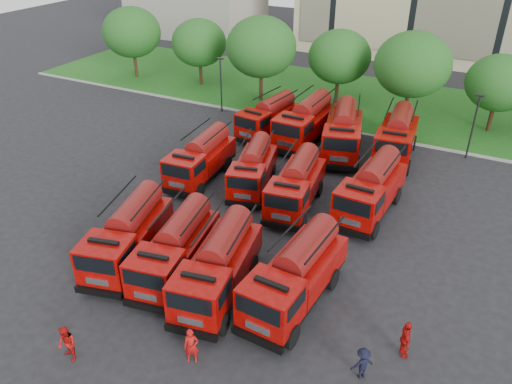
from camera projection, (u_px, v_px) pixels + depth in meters
ground at (220, 230)px, 30.29m from camera, size 140.00×140.00×0.00m
lawn at (352, 99)px, 50.27m from camera, size 70.00×16.00×0.12m
curb at (324, 127)px, 44.03m from camera, size 70.00×0.30×0.14m
tree_0 at (132, 32)px, 54.15m from camera, size 6.30×6.30×7.70m
tree_1 at (199, 43)px, 52.00m from camera, size 5.71×5.71×6.98m
tree_2 at (261, 47)px, 47.30m from camera, size 6.72×6.72×8.22m
tree_3 at (340, 57)px, 46.80m from camera, size 5.88×5.88×7.19m
tree_4 at (413, 65)px, 42.62m from camera, size 6.55×6.55×8.01m
tree_5 at (500, 83)px, 41.07m from camera, size 5.46×5.46×6.68m
lamp_post_0 at (221, 82)px, 46.01m from camera, size 0.60×0.25×5.11m
lamp_post_1 at (474, 123)px, 37.35m from camera, size 0.60×0.25×5.11m
fire_truck_0 at (128, 234)px, 27.02m from camera, size 4.13×7.59×3.28m
fire_truck_1 at (176, 248)px, 26.03m from camera, size 3.59×7.33×3.20m
fire_truck_2 at (219, 266)px, 24.67m from camera, size 3.70×7.55×3.29m
fire_truck_3 at (296, 274)px, 24.04m from camera, size 3.09×7.54×3.36m
fire_truck_4 at (201, 158)px, 35.19m from camera, size 3.00×7.16×3.18m
fire_truck_5 at (253, 168)px, 34.07m from camera, size 3.88×6.93×2.99m
fire_truck_6 at (296, 184)px, 31.91m from camera, size 3.35×7.27×3.19m
fire_truck_7 at (371, 189)px, 31.22m from camera, size 3.03×7.55×3.38m
fire_truck_8 at (269, 117)px, 42.00m from camera, size 3.24×7.13×3.13m
fire_truck_9 at (306, 121)px, 40.57m from camera, size 3.03×7.88×3.55m
fire_truck_10 at (343, 132)px, 38.66m from camera, size 4.63×8.30×3.58m
fire_truck_11 at (397, 136)px, 38.14m from camera, size 3.45×7.82×3.45m
firefighter_0 at (193, 360)px, 21.65m from camera, size 0.79×0.73×1.76m
firefighter_1 at (71, 359)px, 21.72m from camera, size 0.98×0.72×1.80m
firefighter_2 at (402, 355)px, 21.91m from camera, size 0.99×1.26×1.89m
firefighter_3 at (361, 376)px, 20.94m from camera, size 1.08×1.07×1.55m
firefighter_4 at (199, 192)px, 34.22m from camera, size 1.03×0.92×1.76m
firefighter_5 at (350, 223)px, 30.95m from camera, size 1.96×1.30×1.95m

